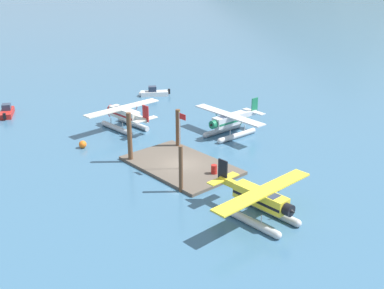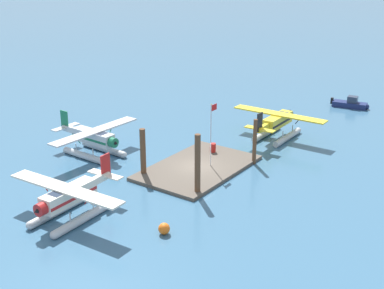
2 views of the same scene
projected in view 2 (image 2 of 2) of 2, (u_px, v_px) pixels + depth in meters
name	position (u px, v px, depth m)	size (l,w,h in m)	color
ground_plane	(198.00, 169.00, 48.88)	(1200.00, 1200.00, 0.00)	#38607F
dock_platform	(198.00, 168.00, 48.82)	(11.54, 7.22, 0.30)	brown
piling_near_left	(198.00, 165.00, 42.94)	(0.49, 0.49, 5.28)	brown
piling_near_right	(255.00, 142.00, 49.38)	(0.37, 0.37, 4.41)	brown
piling_far_left	(143.00, 153.00, 46.68)	(0.51, 0.51, 4.44)	brown
flagpole	(212.00, 127.00, 47.77)	(0.95, 0.10, 5.94)	silver
fuel_drum	(213.00, 148.00, 52.07)	(0.62, 0.62, 0.88)	#AD1E19
mooring_buoy	(164.00, 229.00, 37.61)	(0.85, 0.85, 0.85)	orange
seaplane_yellow_stbd_aft	(278.00, 124.00, 56.46)	(7.98, 10.42, 3.84)	#B7BABF
seaplane_silver_bow_left	(94.00, 140.00, 51.59)	(10.44, 7.98, 3.84)	#B7BABF
seaplane_cream_port_fwd	(69.00, 200.00, 39.36)	(7.98, 10.45, 3.84)	#B7BABF
boat_navy_open_se	(351.00, 104.00, 67.71)	(2.13, 4.86, 1.50)	navy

